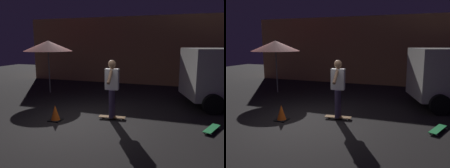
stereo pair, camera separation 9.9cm
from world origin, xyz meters
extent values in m
plane|color=black|center=(0.00, 0.00, 0.00)|extent=(28.00, 28.00, 0.00)
cube|color=tan|center=(-0.82, 8.70, 1.79)|extent=(11.12, 4.12, 3.57)
cylinder|color=black|center=(2.86, 4.06, 0.33)|extent=(0.70, 0.41, 0.66)
cylinder|color=black|center=(3.47, 2.17, 0.33)|extent=(0.70, 0.41, 0.66)
cylinder|color=slate|center=(-3.19, 3.35, 1.10)|extent=(0.05, 0.05, 2.20)
cone|color=#A52626|center=(-3.19, 3.35, 2.08)|extent=(2.10, 2.10, 0.45)
cube|color=olive|center=(0.62, 0.78, 0.06)|extent=(0.80, 0.28, 0.02)
sphere|color=silver|center=(0.90, 0.89, 0.03)|extent=(0.05, 0.05, 0.05)
sphere|color=silver|center=(0.92, 0.72, 0.03)|extent=(0.05, 0.05, 0.05)
sphere|color=silver|center=(0.31, 0.83, 0.03)|extent=(0.05, 0.05, 0.05)
sphere|color=silver|center=(0.33, 0.66, 0.03)|extent=(0.05, 0.05, 0.05)
cube|color=green|center=(3.33, 0.70, 0.06)|extent=(0.49, 0.80, 0.02)
sphere|color=silver|center=(3.37, 1.01, 0.03)|extent=(0.05, 0.05, 0.05)
sphere|color=silver|center=(3.53, 0.94, 0.03)|extent=(0.05, 0.05, 0.05)
sphere|color=silver|center=(3.14, 0.46, 0.03)|extent=(0.05, 0.05, 0.05)
sphere|color=silver|center=(3.29, 0.39, 0.03)|extent=(0.05, 0.05, 0.05)
cylinder|color=#382D4C|center=(0.60, 0.89, 0.48)|extent=(0.14, 0.14, 0.82)
cylinder|color=#382D4C|center=(0.63, 0.67, 0.48)|extent=(0.14, 0.14, 0.82)
cube|color=white|center=(0.62, 0.78, 1.19)|extent=(0.40, 0.26, 0.60)
sphere|color=#936B4C|center=(0.62, 0.78, 1.62)|extent=(0.23, 0.23, 0.23)
cylinder|color=#936B4C|center=(0.59, 0.99, 1.34)|extent=(0.15, 0.55, 0.46)
cylinder|color=#936B4C|center=(0.64, 0.56, 1.34)|extent=(0.15, 0.55, 0.46)
cube|color=black|center=(-0.89, 0.12, 0.01)|extent=(0.34, 0.34, 0.03)
cone|color=#EA5914|center=(-0.89, 0.12, 0.23)|extent=(0.28, 0.28, 0.46)
camera|label=1|loc=(2.67, -5.39, 2.24)|focal=36.84mm
camera|label=2|loc=(2.77, -5.36, 2.24)|focal=36.84mm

